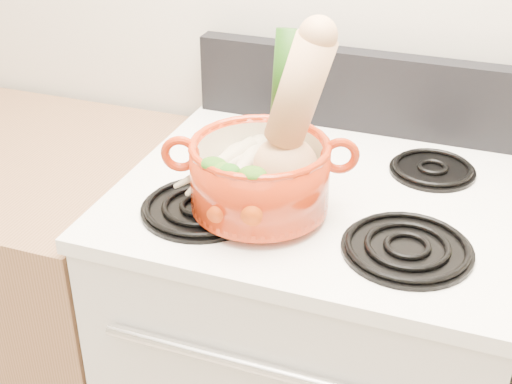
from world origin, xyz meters
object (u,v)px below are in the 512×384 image
(dutch_oven, at_px, (260,175))
(squash, at_px, (287,116))
(stove_body, at_px, (313,373))
(leek, at_px, (282,111))

(dutch_oven, distance_m, squash, 0.12)
(stove_body, distance_m, squash, 0.69)
(dutch_oven, xyz_separation_m, squash, (0.04, 0.02, 0.11))
(squash, bearing_deg, stove_body, 72.87)
(squash, bearing_deg, leek, 130.43)
(dutch_oven, relative_size, leek, 0.83)
(squash, relative_size, leek, 1.00)
(stove_body, relative_size, leek, 3.05)
(dutch_oven, height_order, squash, squash)
(squash, bearing_deg, dutch_oven, -152.56)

